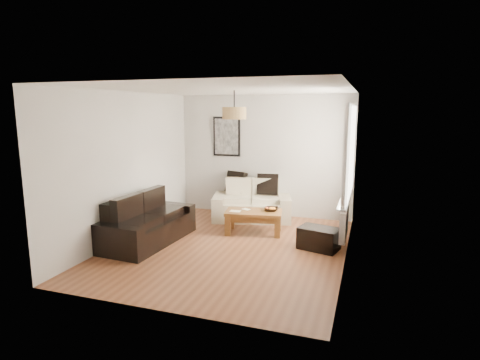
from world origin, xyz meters
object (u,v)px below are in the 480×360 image
(loveseat_cream, at_px, (252,201))
(coffee_table, at_px, (254,222))
(sofa_leather, at_px, (148,220))
(ottoman, at_px, (319,238))

(loveseat_cream, xyz_separation_m, coffee_table, (0.31, -0.90, -0.19))
(sofa_leather, bearing_deg, loveseat_cream, -30.01)
(coffee_table, height_order, ottoman, coffee_table)
(loveseat_cream, relative_size, coffee_table, 1.54)
(loveseat_cream, height_order, sofa_leather, loveseat_cream)
(sofa_leather, height_order, coffee_table, sofa_leather)
(loveseat_cream, xyz_separation_m, ottoman, (1.58, -1.39, -0.22))
(loveseat_cream, distance_m, coffee_table, 0.97)
(loveseat_cream, bearing_deg, sofa_leather, -138.39)
(coffee_table, bearing_deg, ottoman, -20.93)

